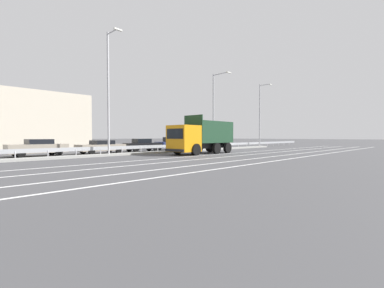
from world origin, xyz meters
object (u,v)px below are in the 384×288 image
object	(u,v)px
street_lamp_3	(260,113)
parked_car_4	(143,145)
median_road_sign	(208,140)
parked_car_7	(218,143)
parked_car_3	(101,147)
parked_car_6	(199,143)
parked_car_2	(38,147)
parked_car_5	(171,144)
dump_truck	(195,140)
street_lamp_1	(109,89)
street_lamp_2	(215,108)

from	to	relation	value
street_lamp_3	parked_car_4	xyz separation A→B (m)	(-19.16, 3.39, -4.54)
median_road_sign	parked_car_7	bearing A→B (deg)	29.52
parked_car_3	parked_car_6	distance (m)	13.89
parked_car_2	parked_car_3	world-z (taller)	parked_car_2
street_lamp_3	parked_car_6	bearing A→B (deg)	160.32
parked_car_3	parked_car_5	world-z (taller)	parked_car_5
parked_car_5	parked_car_6	size ratio (longest dim) A/B	0.98
dump_truck	parked_car_5	bearing A→B (deg)	-26.12
street_lamp_1	parked_car_2	size ratio (longest dim) A/B	2.31
dump_truck	parked_car_4	xyz separation A→B (m)	(-1.27, 6.90, -0.64)
parked_car_7	median_road_sign	bearing A→B (deg)	-59.56
street_lamp_3	parked_car_7	xyz separation A→B (m)	(-5.24, 3.99, -4.63)
median_road_sign	parked_car_7	distance (m)	7.66
median_road_sign	street_lamp_1	xyz separation A→B (m)	(-12.84, -0.06, 4.51)
parked_car_7	dump_truck	bearing A→B (deg)	-58.40
dump_truck	street_lamp_3	world-z (taller)	street_lamp_3
parked_car_5	parked_car_6	world-z (taller)	parked_car_5
street_lamp_2	parked_car_5	size ratio (longest dim) A/B	2.45
parked_car_3	parked_car_7	distance (m)	18.64
parked_car_3	parked_car_7	bearing A→B (deg)	-90.84
median_road_sign	parked_car_2	bearing A→B (deg)	167.56
parked_car_5	parked_car_7	world-z (taller)	parked_car_5
median_road_sign	parked_car_5	size ratio (longest dim) A/B	0.60
parked_car_4	dump_truck	bearing A→B (deg)	15.00
street_lamp_3	parked_car_3	world-z (taller)	street_lamp_3
street_lamp_1	parked_car_2	bearing A→B (deg)	139.06
street_lamp_2	parked_car_6	size ratio (longest dim) A/B	2.39
parked_car_2	dump_truck	bearing A→B (deg)	-126.75
parked_car_4	street_lamp_3	bearing A→B (deg)	84.50
street_lamp_3	parked_car_7	distance (m)	8.05
parked_car_2	parked_car_4	xyz separation A→B (m)	(10.04, -0.66, -0.02)
street_lamp_1	street_lamp_2	distance (m)	13.96
parked_car_2	parked_car_7	xyz separation A→B (m)	(23.96, -0.06, -0.11)
street_lamp_1	parked_car_2	world-z (taller)	street_lamp_1
parked_car_7	parked_car_4	bearing A→B (deg)	-86.62
street_lamp_2	parked_car_4	size ratio (longest dim) A/B	2.28
street_lamp_2	street_lamp_3	xyz separation A→B (m)	(10.77, -0.11, 0.03)
street_lamp_1	parked_car_5	world-z (taller)	street_lamp_1
street_lamp_2	street_lamp_3	bearing A→B (deg)	-0.61
parked_car_3	parked_car_7	world-z (taller)	parked_car_3
parked_car_2	parked_car_4	world-z (taller)	parked_car_2
street_lamp_1	parked_car_3	distance (m)	6.11
parked_car_5	parked_car_7	size ratio (longest dim) A/B	0.87
parked_car_6	parked_car_5	bearing A→B (deg)	-94.22
dump_truck	parked_car_3	world-z (taller)	dump_truck
street_lamp_1	parked_car_4	xyz separation A→B (m)	(5.56, 3.22, -5.00)
street_lamp_1	parked_car_3	size ratio (longest dim) A/B	2.33
dump_truck	parked_car_6	size ratio (longest dim) A/B	1.92
median_road_sign	parked_car_4	world-z (taller)	median_road_sign
parked_car_2	parked_car_5	xyz separation A→B (m)	(14.72, -0.01, 0.04)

